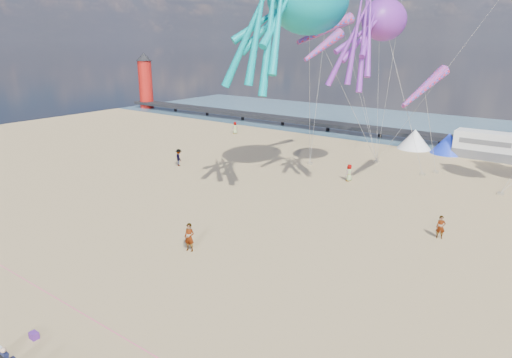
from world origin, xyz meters
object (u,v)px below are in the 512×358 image
(standing_person, at_px, (189,237))
(windsock_left, at_px, (325,30))
(sandbag_a, at_px, (310,163))
(beachgoer_2, at_px, (179,158))
(cooler_purple, at_px, (34,335))
(windsock_right, at_px, (323,46))
(windsock_mid, at_px, (424,88))
(tent_blue, at_px, (449,143))
(lighthouse, at_px, (146,85))
(sandbag_b, at_px, (422,174))
(beachgoer_0, at_px, (235,128))
(motorhome_0, at_px, (486,145))
(sandbag_e, at_px, (376,162))
(sandbag_c, at_px, (501,194))
(beachgoer_6, at_px, (349,173))
(sandbag_d, at_px, (436,172))
(kite_octopus_purple, at_px, (384,20))
(beachgoer_5, at_px, (441,227))
(tent_white, at_px, (415,139))

(standing_person, bearing_deg, windsock_left, 83.28)
(sandbag_a, bearing_deg, beachgoer_2, -140.93)
(cooler_purple, height_order, windsock_right, windsock_right)
(cooler_purple, relative_size, windsock_mid, 0.07)
(tent_blue, bearing_deg, cooler_purple, -96.25)
(lighthouse, relative_size, sandbag_b, 18.00)
(standing_person, relative_size, beachgoer_0, 1.08)
(tent_blue, xyz_separation_m, windsock_left, (-8.79, -15.08, 12.49))
(beachgoer_2, height_order, windsock_right, windsock_right)
(motorhome_0, height_order, sandbag_e, motorhome_0)
(motorhome_0, bearing_deg, tent_blue, 180.00)
(windsock_mid, bearing_deg, sandbag_c, 42.23)
(sandbag_b, relative_size, sandbag_c, 1.00)
(windsock_mid, bearing_deg, windsock_right, -124.92)
(sandbag_b, bearing_deg, beachgoer_6, -129.03)
(lighthouse, xyz_separation_m, beachgoer_2, (36.72, -26.89, -3.59))
(lighthouse, relative_size, sandbag_d, 18.00)
(sandbag_e, height_order, kite_octopus_purple, kite_octopus_purple)
(cooler_purple, relative_size, sandbag_c, 0.80)
(beachgoer_6, xyz_separation_m, sandbag_d, (5.82, 7.69, -0.70))
(motorhome_0, relative_size, windsock_right, 1.52)
(kite_octopus_purple, xyz_separation_m, windsock_left, (-6.50, 1.82, -0.70))
(beachgoer_2, bearing_deg, kite_octopus_purple, -134.38)
(sandbag_c, bearing_deg, sandbag_b, 164.74)
(beachgoer_6, relative_size, windsock_right, 0.37)
(beachgoer_2, bearing_deg, beachgoer_5, -157.19)
(windsock_right, bearing_deg, windsock_left, 133.72)
(tent_white, xyz_separation_m, sandbag_d, (5.36, -9.45, -1.09))
(sandbag_c, relative_size, windsock_right, 0.12)
(standing_person, xyz_separation_m, sandbag_a, (-4.55, 22.75, -0.81))
(tent_white, height_order, cooler_purple, tent_white)
(tent_white, relative_size, beachgoer_0, 2.35)
(sandbag_c, bearing_deg, kite_octopus_purple, -159.00)
(beachgoer_6, bearing_deg, kite_octopus_purple, 108.10)
(beachgoer_6, bearing_deg, beachgoer_2, -59.35)
(standing_person, bearing_deg, windsock_mid, 56.12)
(sandbag_d, bearing_deg, tent_blue, 98.20)
(beachgoer_5, relative_size, sandbag_a, 3.20)
(standing_person, xyz_separation_m, windsock_left, (-2.87, 21.78, 12.76))
(sandbag_a, relative_size, windsock_mid, 0.08)
(tent_blue, relative_size, windsock_left, 0.60)
(beachgoer_5, xyz_separation_m, beachgoer_6, (-10.65, 8.30, 0.01))
(motorhome_0, relative_size, kite_octopus_purple, 0.69)
(tent_blue, distance_m, beachgoer_5, 26.18)
(lighthouse, height_order, sandbag_d, lighthouse)
(windsock_left, height_order, windsock_mid, windsock_left)
(tent_blue, height_order, sandbag_a, tent_blue)
(windsock_left, bearing_deg, sandbag_c, 29.49)
(cooler_purple, distance_m, sandbag_b, 36.84)
(beachgoer_5, xyz_separation_m, kite_octopus_purple, (-8.48, 8.54, 13.59))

